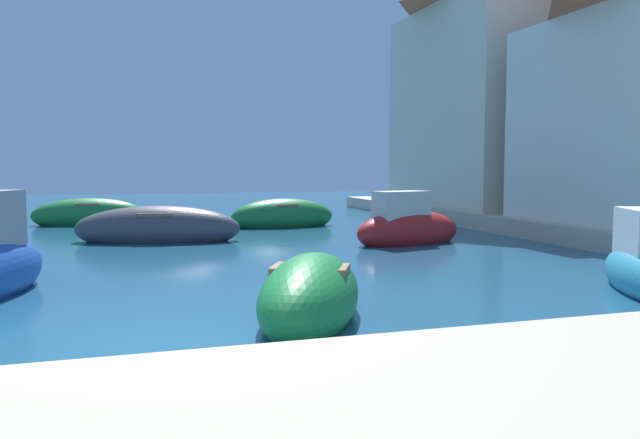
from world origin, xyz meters
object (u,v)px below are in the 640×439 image
at_px(moored_boat_3, 158,229).
at_px(moored_boat_4, 89,215).
at_px(moored_boat_10, 408,228).
at_px(moored_boat_8, 310,297).
at_px(moored_boat_9, 283,216).
at_px(waterfront_building_annex, 494,94).

xyz_separation_m(moored_boat_3, moored_boat_4, (-2.01, 5.71, -0.01)).
distance_m(moored_boat_4, moored_boat_10, 11.46).
bearing_deg(moored_boat_8, moored_boat_4, 38.61).
relative_size(moored_boat_9, moored_boat_10, 1.06).
xyz_separation_m(moored_boat_8, moored_boat_9, (2.72, 12.46, 0.03)).
bearing_deg(moored_boat_10, moored_boat_8, -138.32).
bearing_deg(moored_boat_3, moored_boat_4, -57.81).
distance_m(moored_boat_3, moored_boat_8, 9.52).
height_order(moored_boat_8, moored_boat_10, moored_boat_10).
distance_m(moored_boat_3, moored_boat_4, 6.06).
relative_size(moored_boat_4, moored_boat_8, 1.13).
bearing_deg(moored_boat_9, moored_boat_3, -148.83).
bearing_deg(moored_boat_9, moored_boat_10, -74.74).
xyz_separation_m(moored_boat_8, moored_boat_10, (4.71, 7.08, 0.09)).
bearing_deg(moored_boat_4, moored_boat_10, -43.50).
bearing_deg(moored_boat_3, moored_boat_8, 111.54).
relative_size(moored_boat_3, moored_boat_4, 1.22).
distance_m(moored_boat_8, waterfront_building_annex, 17.91).
distance_m(moored_boat_8, moored_boat_10, 8.51).
relative_size(moored_boat_9, waterfront_building_annex, 0.44).
bearing_deg(moored_boat_9, moored_boat_8, -107.39).
height_order(moored_boat_10, waterfront_building_annex, waterfront_building_annex).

